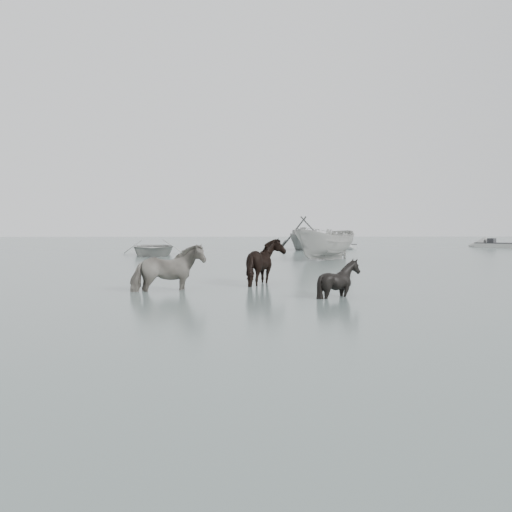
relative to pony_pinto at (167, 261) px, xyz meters
name	(u,v)px	position (x,y,z in m)	size (l,w,h in m)	color
ground	(302,291)	(3.90, -0.04, -0.88)	(140.00, 140.00, 0.00)	#4B5957
pony_pinto	(167,261)	(0.00, 0.00, 0.00)	(0.95, 2.08, 1.75)	black
pony_dark	(267,257)	(2.96, 1.73, -0.02)	(1.71, 1.46, 1.72)	black
pony_black	(339,271)	(4.71, -1.47, -0.19)	(1.11, 1.25, 1.38)	black
rowboat_lead	(153,246)	(-3.23, 18.90, -0.33)	(3.80, 5.33, 1.10)	#B7B7B2
rowboat_trail	(305,232)	(7.01, 25.84, 0.45)	(4.33, 5.02, 2.64)	#949794
boat_small	(326,242)	(6.74, 13.96, 0.07)	(1.84, 4.89, 1.89)	#A9A9A5
skiff_mid	(334,243)	(9.70, 28.83, -0.50)	(5.91, 1.60, 0.75)	#A5A7A5
skiff_star	(499,243)	(23.67, 29.95, -0.50)	(5.07, 1.60, 0.75)	#A8A7A3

